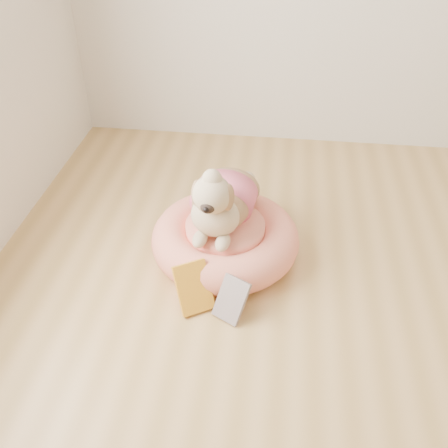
# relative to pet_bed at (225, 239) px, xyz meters

# --- Properties ---
(pet_bed) EXTENTS (0.74, 0.74, 0.19)m
(pet_bed) POSITION_rel_pet_bed_xyz_m (0.00, 0.00, 0.00)
(pet_bed) COLOR #FF8E63
(pet_bed) RESTS_ON floor
(dog) EXTENTS (0.43, 0.58, 0.40)m
(dog) POSITION_rel_pet_bed_xyz_m (-0.02, 0.00, 0.30)
(dog) COLOR brown
(dog) RESTS_ON pet_bed
(book_yellow) EXTENTS (0.20, 0.20, 0.21)m
(book_yellow) POSITION_rel_pet_bed_xyz_m (-0.10, -0.37, 0.01)
(book_yellow) COLOR yellow
(book_yellow) RESTS_ON floor
(book_white) EXTENTS (0.17, 0.17, 0.17)m
(book_white) POSITION_rel_pet_bed_xyz_m (0.08, -0.41, -0.00)
(book_white) COLOR white
(book_white) RESTS_ON floor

